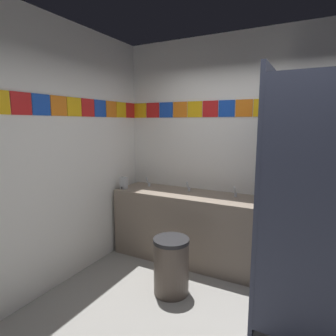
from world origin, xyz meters
TOP-DOWN VIEW (x-y plane):
  - wall_back at (0.00, 1.54)m, footprint 3.66×0.09m
  - wall_side at (-1.87, -0.00)m, footprint 0.09×3.01m
  - vanity_counter at (-0.85, 1.21)m, footprint 1.86×0.60m
  - faucet_left at (-1.47, 1.30)m, footprint 0.04×0.10m
  - faucet_center at (-0.85, 1.30)m, footprint 0.04×0.10m
  - faucet_right at (-0.23, 1.30)m, footprint 0.04×0.10m
  - soap_dispenser at (-1.70, 1.03)m, footprint 0.09×0.09m
  - stall_divider at (0.40, 0.57)m, footprint 0.92×1.36m
  - toilet at (0.68, 1.02)m, footprint 0.39×0.49m
  - trash_bin at (-0.66, 0.43)m, footprint 0.38×0.38m

SIDE VIEW (x-z plane):
  - trash_bin at x=-0.66m, z-range 0.00..0.60m
  - toilet at x=0.68m, z-range -0.07..0.67m
  - vanity_counter at x=-0.85m, z-range 0.01..0.91m
  - faucet_left at x=-1.47m, z-range 0.87..1.01m
  - faucet_center at x=-0.85m, z-range 0.87..1.01m
  - faucet_right at x=-0.23m, z-range 0.87..1.01m
  - soap_dispenser at x=-1.70m, z-range 0.89..1.05m
  - stall_divider at x=0.40m, z-range 0.00..2.24m
  - wall_back at x=0.00m, z-range 0.00..2.87m
  - wall_side at x=-1.87m, z-range 0.00..2.87m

